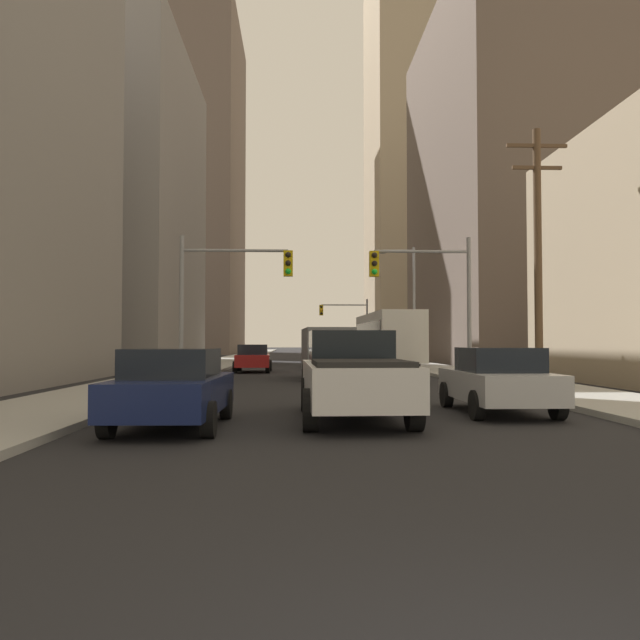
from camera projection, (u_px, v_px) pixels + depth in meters
name	position (u px, v px, depth m)	size (l,w,h in m)	color
sidewalk_left	(226.00, 361.00, 52.02)	(3.45, 160.00, 0.15)	#9E9E99
sidewalk_right	(396.00, 361.00, 52.56)	(3.45, 160.00, 0.15)	#9E9E99
city_bus	(387.00, 338.00, 39.20)	(2.78, 11.56, 3.40)	silver
pickup_truck_white	(353.00, 375.00, 13.49)	(2.20, 5.43, 1.90)	white
cargo_van_grey	(327.00, 350.00, 28.10)	(2.20, 5.29, 2.26)	slate
sedan_navy	(173.00, 388.00, 12.11)	(1.95, 4.24, 1.52)	#141E4C
sedan_silver	(497.00, 380.00, 14.61)	(1.95, 4.21, 1.52)	#B7BABF
sedan_red	(253.00, 358.00, 34.76)	(1.95, 4.26, 1.52)	maroon
traffic_signal_near_left	(231.00, 283.00, 25.79)	(4.62, 0.44, 6.00)	gray
traffic_signal_near_right	(426.00, 284.00, 26.10)	(4.24, 0.44, 6.00)	gray
traffic_signal_far_right	(346.00, 318.00, 63.52)	(4.90, 0.44, 6.00)	gray
utility_pole_right	(538.00, 250.00, 22.58)	(2.20, 0.28, 9.31)	brown
street_lamp_right	(408.00, 295.00, 38.84)	(2.29, 0.32, 7.50)	gray
building_left_mid_office	(73.00, 208.00, 48.27)	(17.35, 19.86, 23.85)	gray
building_left_far_tower	(174.00, 187.00, 94.30)	(19.29, 24.61, 49.72)	#66564C
building_right_mid_block	(551.00, 186.00, 50.88)	(19.00, 24.26, 28.42)	#66564C
building_right_far_highrise	(422.00, 159.00, 93.10)	(15.07, 19.94, 57.34)	tan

